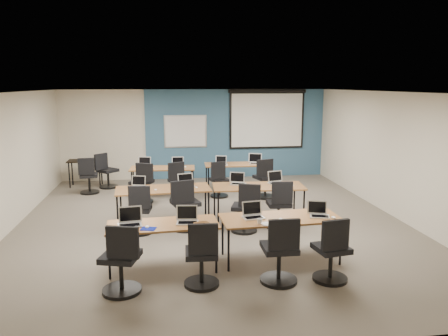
{
  "coord_description": "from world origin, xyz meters",
  "views": [
    {
      "loc": [
        -0.95,
        -8.71,
        2.87
      ],
      "look_at": [
        0.31,
        0.4,
        1.08
      ],
      "focal_mm": 35.0,
      "sensor_mm": 36.0,
      "label": 1
    }
  ],
  "objects": [
    {
      "name": "floor",
      "position": [
        0.0,
        0.0,
        0.0
      ],
      "size": [
        8.0,
        9.0,
        0.02
      ],
      "primitive_type": "cube",
      "color": "#6B6354",
      "rests_on": "ground"
    },
    {
      "name": "ceiling",
      "position": [
        0.0,
        0.0,
        2.7
      ],
      "size": [
        8.0,
        9.0,
        0.02
      ],
      "primitive_type": "cube",
      "color": "white",
      "rests_on": "ground"
    },
    {
      "name": "wall_back",
      "position": [
        0.0,
        4.5,
        1.35
      ],
      "size": [
        8.0,
        0.04,
        2.7
      ],
      "primitive_type": "cube",
      "color": "beige",
      "rests_on": "ground"
    },
    {
      "name": "wall_front",
      "position": [
        0.0,
        -4.5,
        1.35
      ],
      "size": [
        8.0,
        0.04,
        2.7
      ],
      "primitive_type": "cube",
      "color": "beige",
      "rests_on": "ground"
    },
    {
      "name": "wall_left",
      "position": [
        -4.0,
        0.0,
        1.35
      ],
      "size": [
        0.04,
        9.0,
        2.7
      ],
      "primitive_type": "cube",
      "color": "beige",
      "rests_on": "ground"
    },
    {
      "name": "wall_right",
      "position": [
        4.0,
        0.0,
        1.35
      ],
      "size": [
        0.04,
        9.0,
        2.7
      ],
      "primitive_type": "cube",
      "color": "beige",
      "rests_on": "ground"
    },
    {
      "name": "blue_accent_panel",
      "position": [
        1.25,
        4.47,
        1.35
      ],
      "size": [
        5.5,
        0.04,
        2.7
      ],
      "primitive_type": "cube",
      "color": "#3D5977",
      "rests_on": "wall_back"
    },
    {
      "name": "whiteboard",
      "position": [
        -0.3,
        4.43,
        1.45
      ],
      "size": [
        1.28,
        0.03,
        0.98
      ],
      "color": "silver",
      "rests_on": "wall_back"
    },
    {
      "name": "projector_screen",
      "position": [
        2.2,
        4.41,
        1.89
      ],
      "size": [
        2.4,
        0.1,
        1.82
      ],
      "color": "black",
      "rests_on": "wall_back"
    },
    {
      "name": "training_table_front_left",
      "position": [
        -1.0,
        -2.17,
        0.68
      ],
      "size": [
        1.72,
        0.72,
        0.73
      ],
      "rotation": [
        0.0,
        0.0,
        0.05
      ],
      "color": "brown",
      "rests_on": "floor"
    },
    {
      "name": "training_table_front_right",
      "position": [
        0.9,
        -2.09,
        0.69
      ],
      "size": [
        1.93,
        0.81,
        0.73
      ],
      "rotation": [
        0.0,
        0.0,
        0.04
      ],
      "color": "brown",
      "rests_on": "floor"
    },
    {
      "name": "training_table_mid_left",
      "position": [
        -0.99,
        0.18,
        0.69
      ],
      "size": [
        1.94,
        0.81,
        0.73
      ],
      "rotation": [
        0.0,
        0.0,
        0.06
      ],
      "color": "olive",
      "rests_on": "floor"
    },
    {
      "name": "training_table_mid_right",
      "position": [
        1.02,
        0.15,
        0.69
      ],
      "size": [
        1.93,
        0.81,
        0.73
      ],
      "rotation": [
        0.0,
        0.0,
        -0.06
      ],
      "color": "olive",
      "rests_on": "floor"
    },
    {
      "name": "training_table_back_left",
      "position": [
        -1.01,
        2.48,
        0.68
      ],
      "size": [
        1.66,
        0.69,
        0.73
      ],
      "rotation": [
        0.0,
        0.0,
        -0.07
      ],
      "color": "olive",
      "rests_on": "floor"
    },
    {
      "name": "training_table_back_right",
      "position": [
        0.96,
        2.75,
        0.68
      ],
      "size": [
        1.66,
        0.69,
        0.73
      ],
      "rotation": [
        0.0,
        0.0,
        -0.04
      ],
      "color": "brown",
      "rests_on": "floor"
    },
    {
      "name": "laptop_0",
      "position": [
        -1.5,
        -2.15,
        0.8
      ],
      "size": [
        0.36,
        0.3,
        0.27
      ],
      "rotation": [
        0.0,
        0.0,
        0.14
      ],
      "color": "#A3A3AA",
      "rests_on": "training_table_front_left"
    },
    {
      "name": "mouse_0",
      "position": [
        -1.24,
        -2.32,
        0.74
      ],
      "size": [
        0.07,
        0.11,
        0.04
      ],
      "primitive_type": "ellipsoid",
      "rotation": [
        0.0,
        0.0,
        -0.12
      ],
      "color": "white",
      "rests_on": "training_table_front_left"
    },
    {
      "name": "task_chair_0",
      "position": [
        -1.57,
        -2.95,
        0.42
      ],
      "size": [
        0.56,
        0.55,
        1.02
      ],
      "rotation": [
        0.0,
        0.0,
        -0.28
      ],
      "color": "black",
      "rests_on": "floor"
    },
    {
      "name": "laptop_1",
      "position": [
        -0.62,
        -2.15,
        0.79
      ],
      "size": [
        0.34,
        0.29,
        0.26
      ],
      "rotation": [
        0.0,
        0.0,
        -0.12
      ],
      "color": "#B6B6B6",
      "rests_on": "training_table_front_left"
    },
    {
      "name": "mouse_1",
      "position": [
        -0.37,
        -2.23,
        0.74
      ],
      "size": [
        0.08,
        0.11,
        0.03
      ],
      "primitive_type": "ellipsoid",
      "rotation": [
        0.0,
        0.0,
        -0.27
      ],
      "color": "white",
      "rests_on": "training_table_front_left"
    },
    {
      "name": "task_chair_1",
      "position": [
        -0.46,
        -2.9,
        0.41
      ],
      "size": [
        0.51,
        0.51,
        0.99
      ],
      "rotation": [
        0.0,
        0.0,
        -0.05
      ],
      "color": "black",
      "rests_on": "floor"
    },
    {
      "name": "laptop_2",
      "position": [
        0.45,
        -2.03,
        0.79
      ],
      "size": [
        0.33,
        0.28,
        0.25
      ],
      "rotation": [
        0.0,
        0.0,
        0.15
      ],
      "color": "#BEBEBF",
      "rests_on": "training_table_front_right"
    },
    {
      "name": "mouse_2",
      "position": [
        0.87,
        -2.23,
        0.74
      ],
      "size": [
        0.09,
        0.12,
        0.04
      ],
      "primitive_type": "ellipsoid",
      "rotation": [
        0.0,
        0.0,
        -0.2
      ],
      "color": "white",
      "rests_on": "training_table_front_right"
    },
    {
      "name": "task_chair_2",
      "position": [
        0.67,
        -2.94,
        0.43
      ],
      "size": [
        0.55,
        0.55,
        1.03
      ],
      "rotation": [
        0.0,
        0.0,
        -0.01
      ],
      "color": "black",
      "rests_on": "floor"
    },
    {
      "name": "laptop_3",
      "position": [
        1.53,
        -2.12,
        0.79
      ],
      "size": [
        0.31,
        0.27,
        0.24
      ],
      "rotation": [
        0.0,
        0.0,
        -0.32
      ],
      "color": "#ACACB6",
      "rests_on": "training_table_front_right"
    },
    {
      "name": "mouse_3",
      "position": [
        1.73,
        -2.26,
        0.74
      ],
      "size": [
        0.07,
        0.11,
        0.04
      ],
      "primitive_type": "ellipsoid",
      "rotation": [
        0.0,
        0.0,
        -0.03
      ],
      "color": "white",
      "rests_on": "training_table_front_right"
    },
    {
      "name": "task_chair_3",
      "position": [
        1.43,
        -2.99,
        0.41
      ],
      "size": [
        0.52,
        0.52,
        1.0
      ],
      "rotation": [
        0.0,
        0.0,
        0.17
      ],
      "color": "black",
      "rests_on": "floor"
    },
    {
      "name": "laptop_4",
      "position": [
        -1.5,
        0.37,
        0.79
      ],
      "size": [
        0.3,
        0.26,
        0.23
      ],
      "rotation": [
        0.0,
        0.0,
        -0.28
      ],
      "color": "silver",
      "rests_on": "training_table_mid_left"
    },
    {
      "name": "mouse_4",
      "position": [
        -1.14,
        0.03,
        0.74
      ],
      "size": [
        0.08,
        0.11,
        0.03
      ],
      "primitive_type": "ellipsoid",
      "rotation": [
        0.0,
        0.0,
        0.33
      ],
      "color": "white",
      "rests_on": "training_table_mid_left"
    },
    {
      "name": "task_chair_4",
      "position": [
        -1.45,
        -0.49,
        0.41
      ],
      "size": [
        0.5,
        0.5,
        0.99
      ],
      "rotation": [
        0.0,
        0.0,
        -0.12
      ],
      "color": "black",
      "rests_on": "floor"
    },
    {
      "name": "laptop_5",
      "position": [
        -0.52,
        0.34,
        0.79
      ],
      "size": [
        0.34,
        0.29,
        0.26
      ],
      "rotation": [
        0.0,
        0.0,
        0.29
      ],
      "color": "silver",
      "rests_on": "training_table_mid_left"
    },
    {
      "name": "mouse_5",
      "position": [
        -0.3,
        0.13,
        0.74
      ],
      "size": [
        0.07,
        0.09,
        0.03
      ],
      "primitive_type": "ellipsoid",
      "rotation": [
        0.0,
        0.0,
        -0.13
      ],
      "color": "white",
      "rests_on": "training_table_mid_left"
    },
    {
      "name": "task_chair_5",
      "position": [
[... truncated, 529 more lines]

